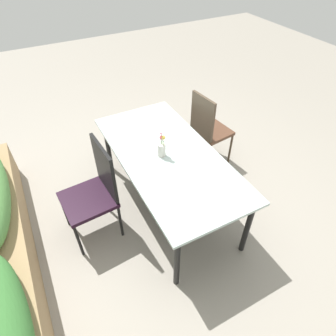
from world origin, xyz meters
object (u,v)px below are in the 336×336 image
dining_table (168,159)px  chair_near_right (208,127)px  flower_vase (162,148)px  chair_far_side (95,189)px  planter_box (0,266)px

dining_table → chair_near_right: chair_near_right is taller
flower_vase → chair_near_right: bearing=-64.1°
chair_far_side → planter_box: bearing=101.9°
dining_table → chair_near_right: bearing=-61.4°
chair_near_right → chair_far_side: bearing=-83.3°
chair_near_right → planter_box: (-0.64, 2.44, -0.21)m
chair_near_right → planter_box: size_ratio=0.30×
dining_table → planter_box: bearing=97.5°
dining_table → flower_vase: bearing=73.5°
dining_table → planter_box: planter_box is taller
flower_vase → dining_table: bearing=-106.5°
chair_near_right → planter_box: 2.53m
chair_near_right → flower_vase: size_ratio=3.62×
chair_near_right → flower_vase: bearing=-71.0°
dining_table → planter_box: (-0.22, 1.67, -0.32)m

